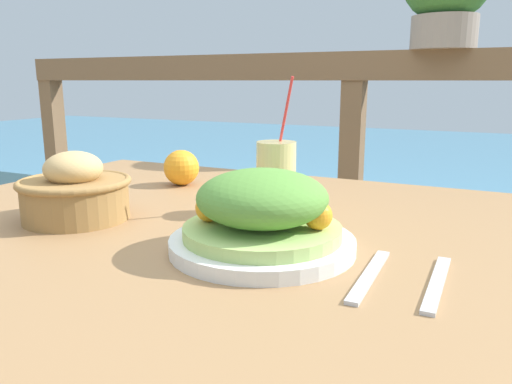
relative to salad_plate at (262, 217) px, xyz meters
name	(u,v)px	position (x,y,z in m)	size (l,w,h in m)	color
patio_table	(208,271)	(-0.15, 0.09, -0.14)	(1.19, 0.96, 0.75)	#997047
railing_fence	(352,136)	(-0.15, 1.01, 0.01)	(2.80, 0.08, 1.07)	brown
sea_backdrop	(432,180)	(-0.15, 3.51, -0.59)	(12.00, 4.00, 0.41)	teal
salad_plate	(262,217)	(0.00, 0.00, 0.00)	(0.27, 0.27, 0.12)	silver
drink_glass	(276,177)	(-0.07, 0.20, 0.02)	(0.07, 0.07, 0.25)	#DBCC7F
bread_basket	(75,192)	(-0.36, 0.01, 0.00)	(0.19, 0.19, 0.12)	olive
fork	(369,275)	(0.16, -0.03, -0.05)	(0.02, 0.18, 0.00)	silver
knife	(437,283)	(0.24, -0.02, -0.05)	(0.02, 0.18, 0.00)	silver
orange_near_basket	(181,168)	(-0.36, 0.33, -0.01)	(0.08, 0.08, 0.08)	orange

